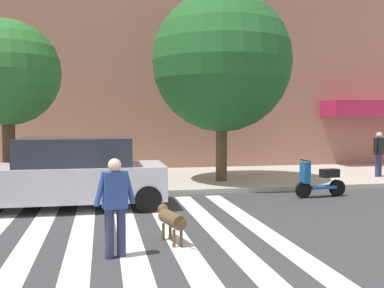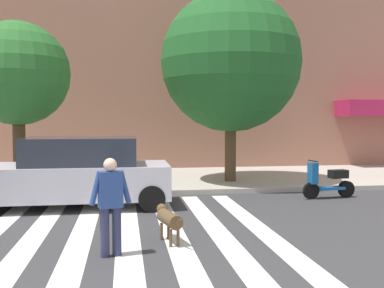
{
  "view_description": "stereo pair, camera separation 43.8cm",
  "coord_description": "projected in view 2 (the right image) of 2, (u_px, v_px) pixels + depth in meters",
  "views": [
    {
      "loc": [
        0.1,
        -0.66,
        2.29
      ],
      "look_at": [
        1.88,
        8.14,
        1.77
      ],
      "focal_mm": 41.55,
      "sensor_mm": 36.0,
      "label": 1
    },
    {
      "loc": [
        0.53,
        -0.73,
        2.29
      ],
      "look_at": [
        1.88,
        8.14,
        1.77
      ],
      "focal_mm": 41.55,
      "sensor_mm": 36.0,
      "label": 2
    }
  ],
  "objects": [
    {
      "name": "ground_plane",
      "position": [
        91.0,
        267.0,
        6.86
      ],
      "size": [
        160.0,
        160.0,
        0.0
      ],
      "primitive_type": "plane",
      "color": "#353538"
    },
    {
      "name": "street_tree_nearest",
      "position": [
        18.0,
        74.0,
        13.16
      ],
      "size": [
        3.07,
        3.07,
        5.01
      ],
      "color": "#4C3823",
      "rests_on": "sidewalk_far"
    },
    {
      "name": "sidewalk_far",
      "position": [
        110.0,
        180.0,
        15.9
      ],
      "size": [
        80.0,
        6.0,
        0.15
      ],
      "primitive_type": "cube",
      "color": "#AEA69A",
      "rests_on": "ground_plane"
    },
    {
      "name": "parked_car_behind_first",
      "position": [
        76.0,
        173.0,
        11.45
      ],
      "size": [
        4.9,
        2.08,
        1.8
      ],
      "color": "#B6B3BE",
      "rests_on": "ground_plane"
    },
    {
      "name": "pedestrian_dog_walker",
      "position": [
        110.0,
        201.0,
        7.32
      ],
      "size": [
        0.7,
        0.32,
        1.64
      ],
      "color": "#282D4C",
      "rests_on": "ground_plane"
    },
    {
      "name": "parked_scooter",
      "position": [
        329.0,
        182.0,
        12.74
      ],
      "size": [
        1.63,
        0.53,
        1.11
      ],
      "color": "black",
      "rests_on": "ground_plane"
    },
    {
      "name": "dog_on_leash",
      "position": [
        169.0,
        219.0,
        8.19
      ],
      "size": [
        0.44,
        1.14,
        0.65
      ],
      "color": "brown",
      "rests_on": "ground_plane"
    },
    {
      "name": "crosswalk_stripes",
      "position": [
        129.0,
        265.0,
        6.94
      ],
      "size": [
        5.85,
        11.73,
        0.01
      ],
      "color": "silver",
      "rests_on": "ground_plane"
    },
    {
      "name": "street_tree_middle",
      "position": [
        231.0,
        62.0,
        14.99
      ],
      "size": [
        4.75,
        4.75,
        6.43
      ],
      "color": "#4C3823",
      "rests_on": "sidewalk_far"
    }
  ]
}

